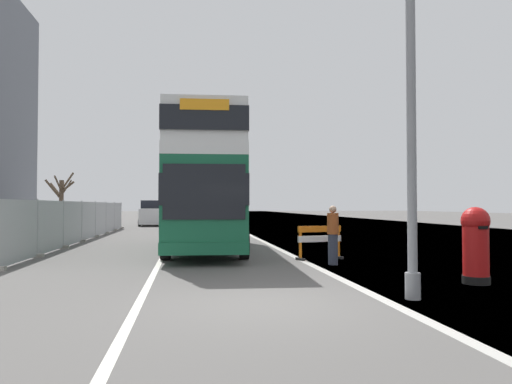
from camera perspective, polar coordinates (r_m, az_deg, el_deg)
ground at (r=9.05m, az=4.48°, el=-13.17°), size 140.00×280.00×0.10m
double_decker_bus at (r=19.04m, az=-5.92°, el=1.03°), size 3.20×10.81×4.96m
lamppost_foreground at (r=9.83m, az=17.97°, el=13.10°), size 0.29×0.70×8.98m
red_pillar_postbox at (r=11.95m, az=24.70°, el=-5.38°), size 0.63×0.63×1.73m
roadworks_barrier at (r=15.85m, az=7.59°, el=-5.54°), size 1.61×0.79×1.09m
construction_site_fence at (r=26.19m, az=-19.31°, el=-3.29°), size 0.44×24.00×2.00m
car_oncoming_near at (r=35.53m, az=-6.98°, el=-2.88°), size 2.06×4.08×2.06m
car_receding_mid at (r=42.60m, az=-12.28°, el=-2.55°), size 2.06×4.38×2.19m
bare_tree_far_verge_mid at (r=50.72m, az=-22.19°, el=-0.41°), size 2.84×3.81×5.09m
pedestrian_at_kerb at (r=14.48m, az=9.15°, el=-5.07°), size 0.34×0.34×1.76m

